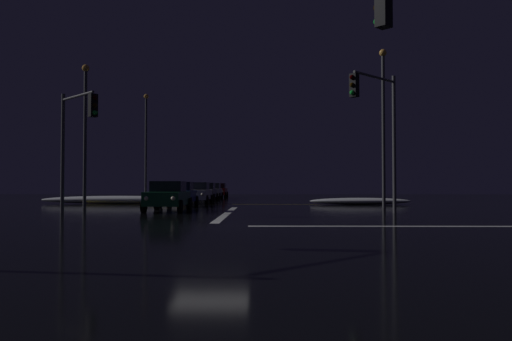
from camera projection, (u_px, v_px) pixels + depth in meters
name	position (u px, v px, depth m)	size (l,w,h in m)	color
ground	(211.00, 228.00, 17.13)	(120.00, 120.00, 0.10)	black
stop_line_north	(227.00, 213.00, 24.91)	(0.35, 13.30, 0.01)	white
centre_line_ns	(238.00, 204.00, 36.51)	(22.00, 0.15, 0.01)	yellow
crosswalk_bar_east	(449.00, 226.00, 17.02)	(13.30, 0.40, 0.01)	white
snow_bank_left_curb	(121.00, 200.00, 37.40)	(11.65, 1.50, 0.59)	white
snow_bank_right_curb	(360.00, 201.00, 36.24)	(7.10, 1.50, 0.47)	white
sedan_green	(168.00, 196.00, 26.98)	(2.02, 4.33, 1.57)	#14512D
sedan_blue	(179.00, 194.00, 32.74)	(2.02, 4.33, 1.57)	navy
sedan_white	(197.00, 193.00, 37.98)	(2.02, 4.33, 1.57)	silver
sedan_gray	(205.00, 192.00, 44.70)	(2.02, 4.33, 1.57)	slate
sedan_silver	(211.00, 191.00, 50.20)	(2.02, 4.33, 1.57)	#B7B7BC
sedan_red	(218.00, 190.00, 55.88)	(2.02, 4.33, 1.57)	maroon
traffic_signal_ne	(379.00, 117.00, 24.38)	(2.69, 2.69, 6.75)	#4C4C51
traffic_signal_se	(509.00, 24.00, 10.45)	(3.83, 3.83, 6.66)	#4C4C51
traffic_signal_nw	(75.00, 129.00, 24.54)	(2.55, 2.55, 5.90)	#4C4C51
streetlamp_right_near	(383.00, 117.00, 30.55)	(0.44, 0.44, 9.47)	#424247
streetlamp_left_far	(146.00, 139.00, 46.78)	(0.44, 0.44, 9.66)	#424247
streetlamp_left_near	(85.00, 125.00, 30.77)	(0.44, 0.44, 8.60)	#424247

